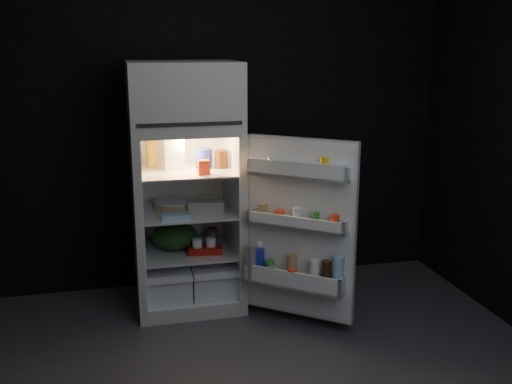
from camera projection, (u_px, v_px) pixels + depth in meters
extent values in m
cube|color=black|center=(193.00, 117.00, 4.61)|extent=(4.00, 0.00, 2.70)
cube|color=black|center=(384.00, 285.00, 1.40)|extent=(4.00, 0.00, 2.70)
cube|color=silver|center=(189.00, 295.00, 4.52)|extent=(0.76, 0.70, 0.10)
cube|color=silver|center=(137.00, 216.00, 4.28)|extent=(0.05, 0.70, 1.20)
cube|color=silver|center=(234.00, 209.00, 4.44)|extent=(0.05, 0.70, 1.20)
cube|color=white|center=(181.00, 201.00, 4.67)|extent=(0.66, 0.05, 1.20)
cube|color=silver|center=(184.00, 126.00, 4.21)|extent=(0.76, 0.70, 0.06)
cube|color=silver|center=(183.00, 92.00, 4.15)|extent=(0.76, 0.70, 0.42)
cube|color=black|center=(190.00, 124.00, 3.86)|extent=(0.68, 0.01, 0.02)
cube|color=white|center=(141.00, 216.00, 4.27)|extent=(0.01, 0.65, 1.20)
cube|color=white|center=(231.00, 210.00, 4.41)|extent=(0.01, 0.65, 1.20)
cube|color=white|center=(185.00, 132.00, 4.20)|extent=(0.66, 0.65, 0.01)
cube|color=white|center=(189.00, 290.00, 4.48)|extent=(0.66, 0.65, 0.01)
cube|color=white|center=(186.00, 170.00, 4.26)|extent=(0.65, 0.63, 0.01)
cube|color=white|center=(187.00, 211.00, 4.34)|extent=(0.65, 0.63, 0.01)
cube|color=white|center=(188.00, 250.00, 4.41)|extent=(0.65, 0.63, 0.01)
cube|color=white|center=(166.00, 276.00, 4.44)|extent=(0.32, 0.59, 0.22)
cube|color=white|center=(210.00, 272.00, 4.51)|extent=(0.32, 0.59, 0.22)
cube|color=white|center=(170.00, 281.00, 4.11)|extent=(0.32, 0.02, 0.03)
cube|color=white|center=(217.00, 277.00, 4.18)|extent=(0.32, 0.02, 0.03)
cube|color=#FFE5B2|center=(186.00, 136.00, 4.15)|extent=(0.14, 0.14, 0.02)
cube|color=silver|center=(301.00, 229.00, 3.98)|extent=(0.62, 0.52, 1.22)
cube|color=white|center=(299.00, 230.00, 3.96)|extent=(0.56, 0.46, 1.18)
cube|color=white|center=(298.00, 176.00, 3.83)|extent=(0.58, 0.50, 0.02)
cube|color=white|center=(296.00, 172.00, 3.79)|extent=(0.54, 0.44, 0.10)
cube|color=white|center=(347.00, 175.00, 3.68)|extent=(0.07, 0.08, 0.10)
cube|color=white|center=(251.00, 166.00, 3.96)|extent=(0.07, 0.08, 0.10)
cube|color=white|center=(296.00, 227.00, 3.91)|extent=(0.59, 0.51, 0.02)
cube|color=white|center=(294.00, 223.00, 3.86)|extent=(0.54, 0.44, 0.09)
cube|color=white|center=(345.00, 228.00, 3.76)|extent=(0.08, 0.09, 0.09)
cube|color=white|center=(251.00, 216.00, 4.04)|extent=(0.08, 0.09, 0.09)
cube|color=white|center=(294.00, 285.00, 3.99)|extent=(0.62, 0.54, 0.02)
cube|color=white|center=(291.00, 281.00, 3.92)|extent=(0.54, 0.44, 0.13)
cube|color=white|center=(342.00, 286.00, 3.84)|extent=(0.10, 0.12, 0.13)
cube|color=white|center=(250.00, 270.00, 4.11)|extent=(0.10, 0.12, 0.13)
cube|color=white|center=(298.00, 162.00, 3.81)|extent=(0.57, 0.49, 0.02)
cylinder|color=yellow|center=(325.00, 168.00, 3.74)|extent=(0.08, 0.08, 0.13)
cylinder|color=white|center=(304.00, 169.00, 3.80)|extent=(0.08, 0.08, 0.09)
cylinder|color=silver|center=(272.00, 164.00, 3.89)|extent=(0.08, 0.08, 0.11)
cylinder|color=#ED3E1B|center=(335.00, 223.00, 3.78)|extent=(0.08, 0.08, 0.10)
cylinder|color=#338C33|center=(315.00, 220.00, 3.84)|extent=(0.07, 0.07, 0.11)
cylinder|color=silver|center=(297.00, 216.00, 3.89)|extent=(0.08, 0.08, 0.12)
cylinder|color=#ED3E1B|center=(280.00, 217.00, 3.94)|extent=(0.08, 0.08, 0.09)
cylinder|color=#A48756|center=(263.00, 212.00, 3.99)|extent=(0.08, 0.08, 0.11)
cylinder|color=#8CC1D8|center=(338.00, 274.00, 3.83)|extent=(0.11, 0.11, 0.24)
cylinder|color=#321E0D|center=(326.00, 275.00, 3.87)|extent=(0.08, 0.08, 0.20)
cylinder|color=white|center=(314.00, 274.00, 3.90)|extent=(0.10, 0.10, 0.19)
cylinder|color=#A48756|center=(292.00, 269.00, 3.97)|extent=(0.10, 0.10, 0.20)
cylinder|color=#338C33|center=(270.00, 270.00, 4.04)|extent=(0.09, 0.09, 0.14)
cylinder|color=#1C299C|center=(259.00, 264.00, 4.07)|extent=(0.10, 0.10, 0.20)
cylinder|color=#ED3E1B|center=(292.00, 278.00, 3.94)|extent=(0.08, 0.08, 0.12)
cylinder|color=white|center=(273.00, 275.00, 4.00)|extent=(0.08, 0.08, 0.11)
cylinder|color=white|center=(251.00, 262.00, 4.05)|extent=(0.10, 0.10, 0.24)
cylinder|color=white|center=(259.00, 244.00, 4.04)|extent=(0.05, 0.05, 0.02)
cube|color=white|center=(174.00, 152.00, 4.24)|extent=(0.14, 0.14, 0.24)
cylinder|color=#1C299C|center=(204.00, 158.00, 4.30)|extent=(0.13, 0.13, 0.14)
cylinder|color=#321E0D|center=(221.00, 159.00, 4.29)|extent=(0.11, 0.11, 0.13)
cylinder|color=gold|center=(152.00, 152.00, 4.32)|extent=(0.10, 0.10, 0.22)
cube|color=#ED3E1B|center=(204.00, 167.00, 4.08)|extent=(0.08, 0.06, 0.10)
cube|color=gray|center=(206.00, 206.00, 4.31)|extent=(0.27, 0.14, 0.07)
cylinder|color=#A48756|center=(175.00, 204.00, 4.41)|extent=(0.44, 0.44, 0.04)
cube|color=#8CC1D8|center=(176.00, 217.00, 4.10)|extent=(0.20, 0.11, 0.04)
cube|color=#F6E6C9|center=(208.00, 200.00, 4.52)|extent=(0.14, 0.13, 0.05)
ellipsoid|color=#193815|center=(175.00, 236.00, 4.38)|extent=(0.38, 0.34, 0.20)
cube|color=#A0150D|center=(205.00, 250.00, 4.32)|extent=(0.25, 0.16, 0.05)
cylinder|color=#A0150D|center=(213.00, 233.00, 4.62)|extent=(0.08, 0.08, 0.09)
cylinder|color=white|center=(212.00, 237.00, 4.54)|extent=(0.09, 0.09, 0.09)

